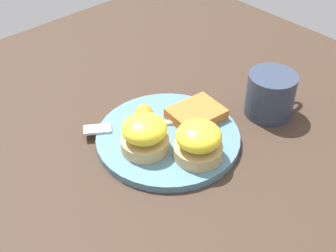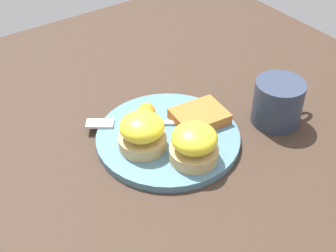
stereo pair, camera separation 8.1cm
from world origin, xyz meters
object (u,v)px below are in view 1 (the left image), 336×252
Objects in this scene: sandwich_benedict_right at (200,141)px; hashbrown_patty at (195,113)px; cup at (271,94)px; sandwich_benedict_left at (145,135)px; orange_wedge at (144,118)px; fork at (141,125)px.

sandwich_benedict_right reaches higher than hashbrown_patty.
cup is (0.13, -0.07, 0.02)m from hashbrown_patty.
cup is at bearing 1.69° from sandwich_benedict_right.
sandwich_benedict_left is 0.69× the size of cup.
orange_wedge is 0.29× the size of fork.
hashbrown_patty is at bearing -28.08° from fork.
cup reaches higher than sandwich_benedict_right.
hashbrown_patty is at bearing 151.16° from cup.
hashbrown_patty is 0.15m from cup.
sandwich_benedict_right reaches higher than fork.
fork is (-0.09, 0.05, -0.01)m from hashbrown_patty.
cup is at bearing -28.53° from fork.
cup reaches higher than hashbrown_patty.
sandwich_benedict_left is 0.88× the size of hashbrown_patty.
sandwich_benedict_right is 0.13m from fork.
sandwich_benedict_left is at bearing -123.10° from fork.
sandwich_benedict_right is 0.10m from hashbrown_patty.
hashbrown_patty is at bearing -24.47° from orange_wedge.
sandwich_benedict_left reaches higher than orange_wedge.
sandwich_benedict_left is 1.37× the size of orange_wedge.
sandwich_benedict_right is at bearing -51.60° from sandwich_benedict_left.
hashbrown_patty is (0.07, 0.08, -0.02)m from sandwich_benedict_right.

